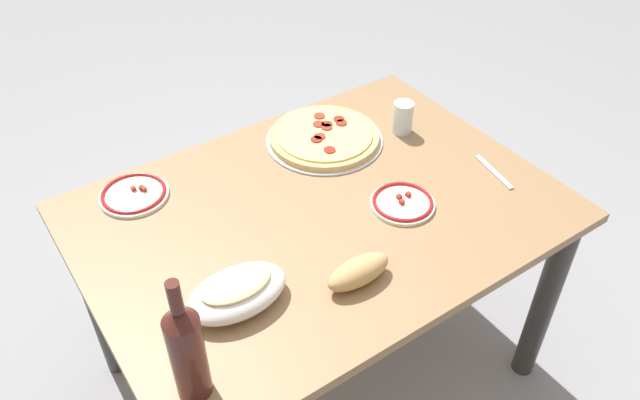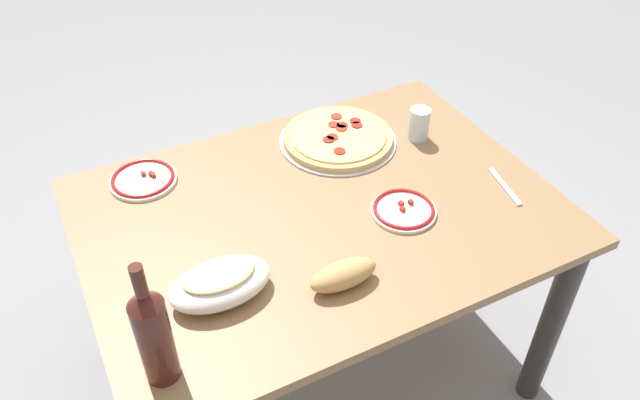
{
  "view_description": "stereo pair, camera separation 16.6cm",
  "coord_description": "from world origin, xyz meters",
  "px_view_note": "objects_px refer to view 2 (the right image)",
  "views": [
    {
      "loc": [
        0.72,
        1.04,
        1.81
      ],
      "look_at": [
        0.0,
        0.0,
        0.74
      ],
      "focal_mm": 35.21,
      "sensor_mm": 36.0,
      "label": 1
    },
    {
      "loc": [
        0.57,
        1.13,
        1.81
      ],
      "look_at": [
        0.0,
        0.0,
        0.74
      ],
      "focal_mm": 35.21,
      "sensor_mm": 36.0,
      "label": 2
    }
  ],
  "objects_px": {
    "water_glass": "(419,124)",
    "side_plate_far": "(404,210)",
    "baked_pasta_dish": "(220,282)",
    "side_plate_near": "(143,179)",
    "bread_loaf": "(343,275)",
    "wine_bottle": "(154,334)",
    "dining_table": "(320,240)",
    "pepperoni_pizza": "(338,138)"
  },
  "relations": [
    {
      "from": "dining_table",
      "to": "water_glass",
      "type": "height_order",
      "value": "water_glass"
    },
    {
      "from": "pepperoni_pizza",
      "to": "wine_bottle",
      "type": "bearing_deg",
      "value": 38.66
    },
    {
      "from": "side_plate_near",
      "to": "bread_loaf",
      "type": "bearing_deg",
      "value": 117.99
    },
    {
      "from": "baked_pasta_dish",
      "to": "bread_loaf",
      "type": "relative_size",
      "value": 1.42
    },
    {
      "from": "wine_bottle",
      "to": "bread_loaf",
      "type": "bearing_deg",
      "value": -173.83
    },
    {
      "from": "water_glass",
      "to": "side_plate_far",
      "type": "bearing_deg",
      "value": 50.28
    },
    {
      "from": "side_plate_near",
      "to": "wine_bottle",
      "type": "bearing_deg",
      "value": 78.74
    },
    {
      "from": "dining_table",
      "to": "side_plate_far",
      "type": "xyz_separation_m",
      "value": [
        -0.19,
        0.11,
        0.12
      ]
    },
    {
      "from": "side_plate_near",
      "to": "side_plate_far",
      "type": "distance_m",
      "value": 0.73
    },
    {
      "from": "wine_bottle",
      "to": "side_plate_near",
      "type": "distance_m",
      "value": 0.67
    },
    {
      "from": "baked_pasta_dish",
      "to": "side_plate_far",
      "type": "height_order",
      "value": "baked_pasta_dish"
    },
    {
      "from": "wine_bottle",
      "to": "bread_loaf",
      "type": "xyz_separation_m",
      "value": [
        -0.44,
        -0.05,
        -0.1
      ]
    },
    {
      "from": "dining_table",
      "to": "pepperoni_pizza",
      "type": "bearing_deg",
      "value": -126.91
    },
    {
      "from": "wine_bottle",
      "to": "water_glass",
      "type": "distance_m",
      "value": 1.05
    },
    {
      "from": "pepperoni_pizza",
      "to": "bread_loaf",
      "type": "relative_size",
      "value": 2.12
    },
    {
      "from": "side_plate_near",
      "to": "bread_loaf",
      "type": "relative_size",
      "value": 1.11
    },
    {
      "from": "dining_table",
      "to": "side_plate_far",
      "type": "bearing_deg",
      "value": 149.05
    },
    {
      "from": "dining_table",
      "to": "pepperoni_pizza",
      "type": "height_order",
      "value": "pepperoni_pizza"
    },
    {
      "from": "baked_pasta_dish",
      "to": "wine_bottle",
      "type": "xyz_separation_m",
      "value": [
        0.18,
        0.15,
        0.09
      ]
    },
    {
      "from": "water_glass",
      "to": "side_plate_far",
      "type": "xyz_separation_m",
      "value": [
        0.23,
        0.27,
        -0.04
      ]
    },
    {
      "from": "pepperoni_pizza",
      "to": "baked_pasta_dish",
      "type": "bearing_deg",
      "value": 38.29
    },
    {
      "from": "wine_bottle",
      "to": "baked_pasta_dish",
      "type": "bearing_deg",
      "value": -140.27
    },
    {
      "from": "wine_bottle",
      "to": "water_glass",
      "type": "relative_size",
      "value": 3.1
    },
    {
      "from": "baked_pasta_dish",
      "to": "wine_bottle",
      "type": "distance_m",
      "value": 0.25
    },
    {
      "from": "water_glass",
      "to": "baked_pasta_dish",
      "type": "bearing_deg",
      "value": 23.16
    },
    {
      "from": "dining_table",
      "to": "bread_loaf",
      "type": "relative_size",
      "value": 7.38
    },
    {
      "from": "side_plate_far",
      "to": "bread_loaf",
      "type": "distance_m",
      "value": 0.31
    },
    {
      "from": "pepperoni_pizza",
      "to": "bread_loaf",
      "type": "xyz_separation_m",
      "value": [
        0.26,
        0.52,
        0.02
      ]
    },
    {
      "from": "side_plate_near",
      "to": "side_plate_far",
      "type": "xyz_separation_m",
      "value": [
        -0.58,
        0.44,
        0.0
      ]
    },
    {
      "from": "pepperoni_pizza",
      "to": "water_glass",
      "type": "xyz_separation_m",
      "value": [
        -0.23,
        0.09,
        0.04
      ]
    },
    {
      "from": "pepperoni_pizza",
      "to": "side_plate_far",
      "type": "xyz_separation_m",
      "value": [
        -0.0,
        0.37,
        -0.01
      ]
    },
    {
      "from": "baked_pasta_dish",
      "to": "bread_loaf",
      "type": "height_order",
      "value": "baked_pasta_dish"
    },
    {
      "from": "side_plate_near",
      "to": "bread_loaf",
      "type": "distance_m",
      "value": 0.67
    },
    {
      "from": "wine_bottle",
      "to": "side_plate_near",
      "type": "xyz_separation_m",
      "value": [
        -0.13,
        -0.64,
        -0.12
      ]
    },
    {
      "from": "dining_table",
      "to": "bread_loaf",
      "type": "distance_m",
      "value": 0.31
    },
    {
      "from": "pepperoni_pizza",
      "to": "bread_loaf",
      "type": "distance_m",
      "value": 0.58
    },
    {
      "from": "water_glass",
      "to": "bread_loaf",
      "type": "height_order",
      "value": "water_glass"
    },
    {
      "from": "dining_table",
      "to": "wine_bottle",
      "type": "bearing_deg",
      "value": 31.18
    },
    {
      "from": "baked_pasta_dish",
      "to": "wine_bottle",
      "type": "height_order",
      "value": "wine_bottle"
    },
    {
      "from": "dining_table",
      "to": "wine_bottle",
      "type": "height_order",
      "value": "wine_bottle"
    },
    {
      "from": "side_plate_far",
      "to": "bread_loaf",
      "type": "relative_size",
      "value": 1.03
    },
    {
      "from": "dining_table",
      "to": "water_glass",
      "type": "bearing_deg",
      "value": -159.15
    }
  ]
}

